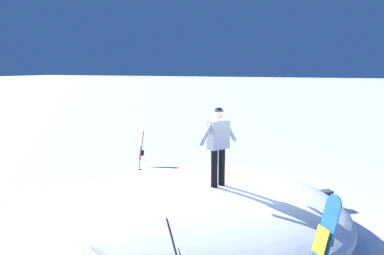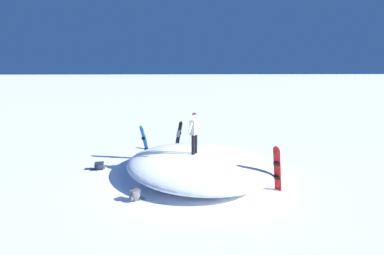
{
  "view_description": "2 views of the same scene",
  "coord_description": "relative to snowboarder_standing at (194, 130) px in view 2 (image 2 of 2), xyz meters",
  "views": [
    {
      "loc": [
        -2.01,
        7.44,
        3.34
      ],
      "look_at": [
        1.04,
        0.24,
        2.07
      ],
      "focal_mm": 34.66,
      "sensor_mm": 36.0,
      "label": 1
    },
    {
      "loc": [
        -0.18,
        -10.71,
        4.36
      ],
      "look_at": [
        0.31,
        0.91,
        1.86
      ],
      "focal_mm": 27.5,
      "sensor_mm": 36.0,
      "label": 2
    }
  ],
  "objects": [
    {
      "name": "snowboard_tertiary_upright",
      "position": [
        -2.18,
        2.03,
        -1.02
      ],
      "size": [
        0.51,
        0.5,
        1.66
      ],
      "color": "#2672BF",
      "rests_on": "ground"
    },
    {
      "name": "snowboard_secondary_upright",
      "position": [
        2.8,
        -1.58,
        -1.03
      ],
      "size": [
        0.37,
        0.38,
        1.64
      ],
      "color": "red",
      "rests_on": "ground"
    },
    {
      "name": "snow_mound",
      "position": [
        0.18,
        0.01,
        -1.43
      ],
      "size": [
        8.1,
        8.12,
        0.91
      ],
      "primitive_type": "ellipsoid",
      "rotation": [
        0.0,
        0.0,
        0.76
      ],
      "color": "white",
      "rests_on": "ground"
    },
    {
      "name": "backpack_near",
      "position": [
        -2.04,
        -2.19,
        -1.68
      ],
      "size": [
        0.52,
        0.48,
        0.39
      ],
      "color": "#4C4C51",
      "rests_on": "ground"
    },
    {
      "name": "snowboarder_standing",
      "position": [
        0.0,
        0.0,
        0.0
      ],
      "size": [
        0.57,
        0.9,
        1.64
      ],
      "color": "black",
      "rests_on": "snow_mound"
    },
    {
      "name": "backpack_far",
      "position": [
        -3.96,
        0.78,
        -1.71
      ],
      "size": [
        0.63,
        0.32,
        0.33
      ],
      "color": "#1E2333",
      "rests_on": "ground"
    },
    {
      "name": "ground",
      "position": [
        -0.38,
        -0.41,
        -1.88
      ],
      "size": [
        240.0,
        240.0,
        0.0
      ],
      "primitive_type": "plane",
      "color": "white"
    },
    {
      "name": "snowboard_primary_upright",
      "position": [
        -0.64,
        3.23,
        -1.07
      ],
      "size": [
        0.48,
        0.45,
        1.57
      ],
      "color": "black",
      "rests_on": "ground"
    }
  ]
}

